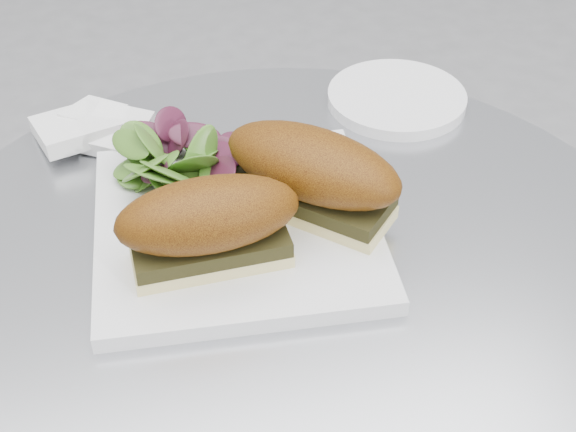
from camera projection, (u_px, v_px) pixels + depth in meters
name	position (u px, v px, depth m)	size (l,w,h in m)	color
plate	(236.00, 226.00, 0.73)	(0.25, 0.25, 0.02)	white
sandwich_left	(209.00, 223.00, 0.65)	(0.15, 0.07, 0.08)	#F5E399
sandwich_right	(312.00, 172.00, 0.71)	(0.17, 0.17, 0.08)	#F5E399
salad	(168.00, 157.00, 0.75)	(0.12, 0.12, 0.05)	#517C28
napkin	(97.00, 135.00, 0.84)	(0.11, 0.11, 0.02)	white
saucer	(397.00, 98.00, 0.90)	(0.16, 0.16, 0.01)	white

